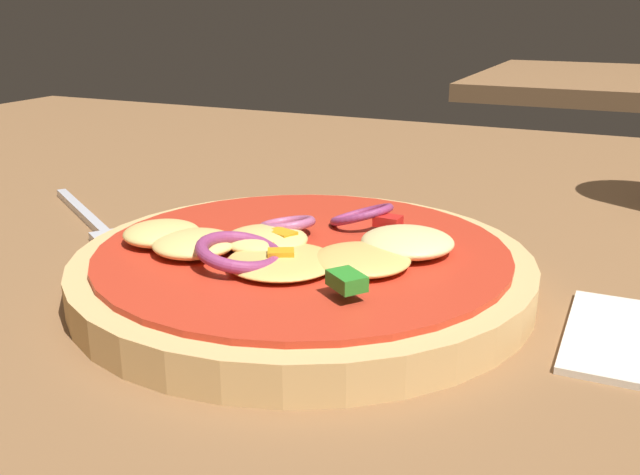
{
  "coord_description": "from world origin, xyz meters",
  "views": [
    {
      "loc": [
        0.15,
        -0.27,
        0.17
      ],
      "look_at": [
        0.01,
        0.05,
        0.05
      ],
      "focal_mm": 40.16,
      "sensor_mm": 36.0,
      "label": 1
    }
  ],
  "objects": [
    {
      "name": "dining_table",
      "position": [
        0.0,
        0.0,
        0.02
      ],
      "size": [
        1.3,
        1.06,
        0.03
      ],
      "color": "brown",
      "rests_on": "ground"
    },
    {
      "name": "pizza",
      "position": [
        0.01,
        0.03,
        0.04
      ],
      "size": [
        0.22,
        0.22,
        0.03
      ],
      "color": "tan",
      "rests_on": "dining_table"
    },
    {
      "name": "fork",
      "position": [
        -0.15,
        0.06,
        0.03
      ],
      "size": [
        0.14,
        0.1,
        0.01
      ],
      "color": "silver",
      "rests_on": "dining_table"
    }
  ]
}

